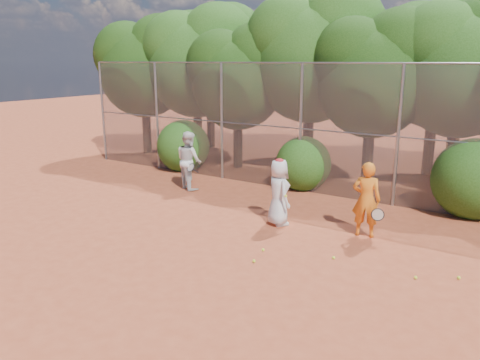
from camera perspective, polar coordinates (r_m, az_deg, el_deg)
The scene contains 22 objects.
ground at distance 9.86m, azimuth -3.01°, elevation -10.08°, with size 80.00×80.00×0.00m, color #A04024.
fence_back at distance 14.46m, azimuth 10.55°, elevation 6.11°, with size 20.05×0.09×4.03m.
tree_0 at distance 21.23m, azimuth -11.50°, elevation 13.75°, with size 4.38×3.81×6.00m.
tree_1 at distance 19.97m, azimuth -5.15°, elevation 14.61°, with size 4.64×4.03×6.35m.
tree_2 at distance 17.96m, azimuth -0.06°, elevation 12.84°, with size 3.99×3.47×5.47m.
tree_3 at distance 17.65m, azimuth 8.92°, elevation 15.28°, with size 4.89×4.26×6.70m.
tree_4 at distance 16.20m, azimuth 16.19°, elevation 12.73°, with size 4.19×3.64×5.73m.
tree_5 at distance 16.45m, azimuth 25.68°, elevation 12.93°, with size 4.51×3.92×6.17m.
tree_9 at distance 22.41m, azimuth -3.52°, elevation 15.06°, with size 4.83×4.20×6.62m.
tree_10 at distance 20.07m, azimuth 8.91°, elevation 15.83°, with size 5.15×4.48×7.06m.
tree_11 at distance 18.19m, azimuth 23.23°, elevation 13.56°, with size 4.64×4.03×6.35m.
bush_0 at distance 17.90m, azimuth -6.93°, elevation 4.41°, with size 2.00×2.00×2.00m, color #1E4711.
bush_1 at distance 15.28m, azimuth 7.73°, elevation 2.27°, with size 1.80×1.80×1.80m, color #1E4711.
bush_2 at distance 13.94m, azimuth 26.68°, elevation 0.51°, with size 2.20×2.20×2.20m, color #1E4711.
player_yellow at distance 11.39m, azimuth 15.14°, elevation -2.32°, with size 0.87×0.55×1.81m.
player_teen at distance 11.83m, azimuth 4.74°, elevation -1.48°, with size 0.98×0.93×1.72m.
player_white at distance 15.17m, azimuth -6.22°, elevation 2.39°, with size 1.13×1.03×1.88m.
ball_0 at distance 9.77m, azimuth 20.62°, elevation -11.07°, with size 0.07×0.07×0.07m, color #CFF02B.
ball_1 at distance 10.20m, azimuth 11.34°, elevation -9.28°, with size 0.07×0.07×0.07m, color #CFF02B.
ball_2 at distance 9.86m, azimuth 1.71°, elevation -9.84°, with size 0.07×0.07×0.07m, color #CFF02B.
ball_3 at distance 10.08m, azimuth 25.12°, elevation -10.74°, with size 0.07×0.07×0.07m, color #CFF02B.
ball_4 at distance 10.41m, azimuth 2.83°, elevation -8.50°, with size 0.07×0.07×0.07m, color #CFF02B.
Camera 1 is at (5.27, -7.26, 4.09)m, focal length 35.00 mm.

